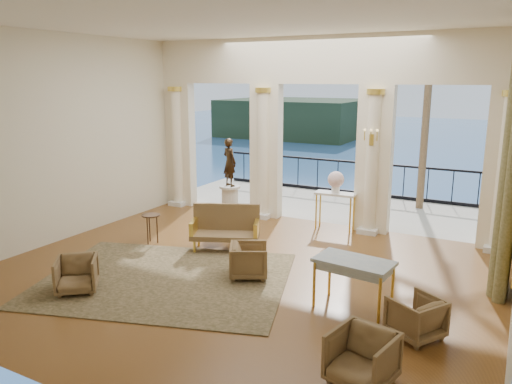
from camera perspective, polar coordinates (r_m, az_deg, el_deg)
The scene contains 22 objects.
floor at distance 9.32m, azimuth -2.15°, elevation -9.44°, with size 9.00×9.00×0.00m, color #512F15.
room_walls at distance 7.71m, azimuth -6.60°, elevation 7.88°, with size 9.00×9.00×9.00m.
arcade at distance 12.10m, azimuth 7.09°, elevation 8.27°, with size 9.00×0.56×4.50m.
terrace at distance 14.38m, azimuth 9.70°, elevation -1.73°, with size 10.00×3.60×0.10m, color #A69D8D.
balustrade at distance 15.76m, azimuth 11.65°, elevation 1.19°, with size 9.00×0.06×1.03m.
palm_tree at distance 14.22m, azimuth 19.34°, elevation 14.43°, with size 2.00×2.00×4.50m.
headland at distance 84.96m, azimuth 4.55°, elevation 8.48°, with size 22.00×18.00×6.00m, color black.
sea at distance 68.22m, azimuth 24.53°, elevation 3.73°, with size 160.00×160.00×0.00m, color #204D92.
curtain at distance 9.03m, azimuth 27.25°, elevation 1.76°, with size 0.33×1.40×4.09m.
wall_sconce at distance 11.40m, azimuth 13.04°, elevation 5.96°, with size 0.30×0.11×0.33m.
rug at distance 9.26m, azimuth -10.28°, elevation -9.73°, with size 4.31×3.35×0.02m, color #2E3019.
armchair_a at distance 9.04m, azimuth -19.82°, elevation -8.67°, with size 0.65×0.61×0.67m, color #40321E.
armchair_b at distance 6.29m, azimuth 12.02°, elevation -17.82°, with size 0.70×0.65×0.72m, color #40321E.
armchair_c at distance 7.47m, azimuth 17.80°, elevation -13.26°, with size 0.63×0.59×0.65m, color #40321E.
armchair_d at distance 9.11m, azimuth -0.81°, elevation -7.65°, with size 0.66×0.62×0.68m, color #40321E.
settee at distance 10.55m, azimuth -3.49°, elevation -4.07°, with size 1.54×1.13×0.94m.
game_table at distance 7.91m, azimuth 11.12°, elevation -8.20°, with size 1.25×0.77×0.81m.
pedestal at distance 12.16m, azimuth -2.98°, elevation -1.68°, with size 0.55×0.55×1.00m.
statue at distance 11.93m, azimuth -3.04°, elevation 3.41°, with size 0.42×0.28×1.15m, color #312315.
console_table at distance 11.93m, azimuth 9.04°, elevation -0.80°, with size 0.97×0.42×0.90m.
urn at distance 11.83m, azimuth 9.12°, elevation 1.30°, with size 0.38×0.38×0.51m.
side_table at distance 11.10m, azimuth -11.92°, elevation -3.00°, with size 0.40×0.40×0.64m.
Camera 1 is at (4.41, -7.40, 3.55)m, focal length 35.00 mm.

